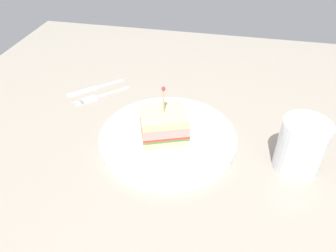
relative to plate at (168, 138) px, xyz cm
name	(u,v)px	position (x,y,z in cm)	size (l,w,h in cm)	color
ground_plane	(168,145)	(0.00, 0.00, -1.70)	(103.27, 103.27, 2.00)	#9E9384
plate	(168,138)	(0.00, 0.00, 0.00)	(24.99, 24.99, 1.40)	white
sandwich_half_center	(164,125)	(-0.62, -0.61, 3.37)	(9.90, 9.19, 10.43)	beige
drink_glass	(300,149)	(22.29, -2.18, 3.31)	(7.53, 7.53, 9.11)	#B74C33
fork	(96,97)	(-18.44, 10.85, -0.52)	(10.08, 10.05, 0.35)	silver
knife	(93,88)	(-20.53, 14.18, -0.52)	(10.74, 10.15, 0.35)	silver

